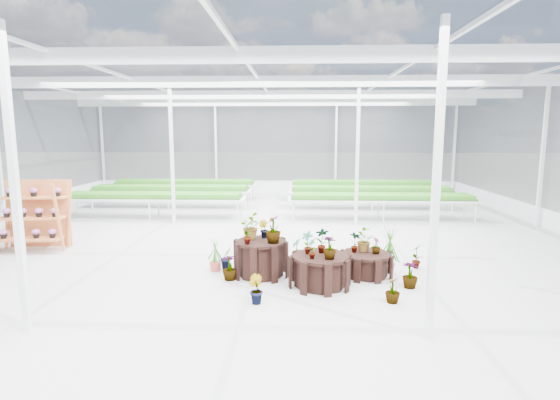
{
  "coord_description": "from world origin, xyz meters",
  "views": [
    {
      "loc": [
        1.07,
        -10.09,
        2.95
      ],
      "look_at": [
        0.65,
        0.78,
        1.3
      ],
      "focal_mm": 28.0,
      "sensor_mm": 36.0,
      "label": 1
    }
  ],
  "objects_px": {
    "plinth_mid": "(320,271)",
    "shelf_rack": "(32,216)",
    "plinth_tall": "(261,258)",
    "plinth_low": "(366,264)"
  },
  "relations": [
    {
      "from": "plinth_mid",
      "to": "shelf_rack",
      "type": "distance_m",
      "value": 7.62
    },
    {
      "from": "plinth_low",
      "to": "shelf_rack",
      "type": "relative_size",
      "value": 0.61
    },
    {
      "from": "plinth_tall",
      "to": "shelf_rack",
      "type": "bearing_deg",
      "value": 162.82
    },
    {
      "from": "plinth_low",
      "to": "plinth_mid",
      "type": "bearing_deg",
      "value": -145.01
    },
    {
      "from": "plinth_mid",
      "to": "plinth_low",
      "type": "relative_size",
      "value": 1.09
    },
    {
      "from": "plinth_mid",
      "to": "plinth_low",
      "type": "height_order",
      "value": "plinth_mid"
    },
    {
      "from": "plinth_mid",
      "to": "plinth_low",
      "type": "bearing_deg",
      "value": 34.99
    },
    {
      "from": "plinth_tall",
      "to": "plinth_low",
      "type": "relative_size",
      "value": 1.02
    },
    {
      "from": "plinth_low",
      "to": "shelf_rack",
      "type": "xyz_separation_m",
      "value": [
        -8.19,
        1.75,
        0.64
      ]
    },
    {
      "from": "plinth_mid",
      "to": "shelf_rack",
      "type": "height_order",
      "value": "shelf_rack"
    }
  ]
}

